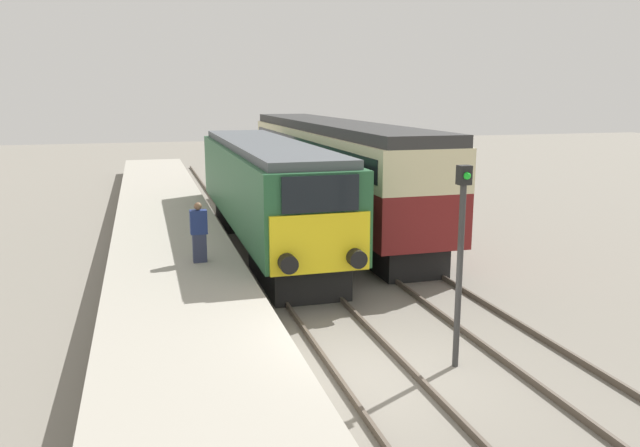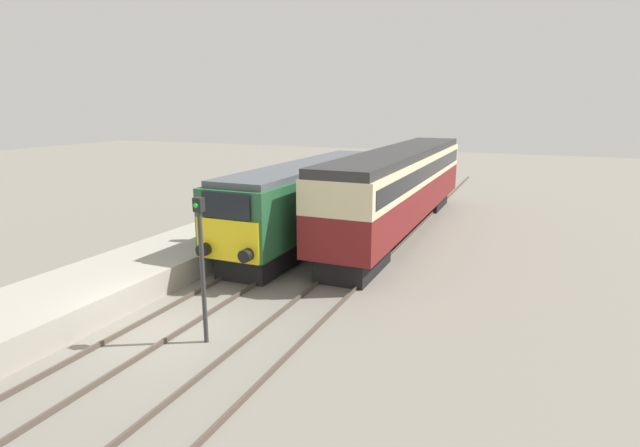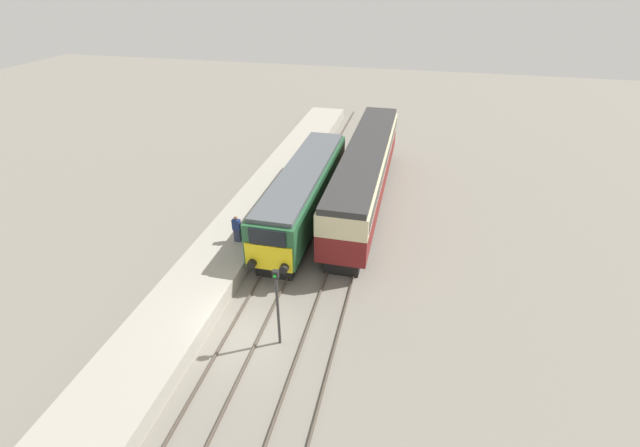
{
  "view_description": "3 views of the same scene",
  "coord_description": "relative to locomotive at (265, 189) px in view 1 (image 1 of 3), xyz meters",
  "views": [
    {
      "loc": [
        -3.99,
        -10.3,
        5.27
      ],
      "look_at": [
        0.0,
        3.67,
        2.21
      ],
      "focal_mm": 35.0,
      "sensor_mm": 36.0,
      "label": 1
    },
    {
      "loc": [
        9.42,
        -10.18,
        6.23
      ],
      "look_at": [
        1.7,
        7.67,
        1.6
      ],
      "focal_mm": 28.0,
      "sensor_mm": 36.0,
      "label": 2
    },
    {
      "loc": [
        6.48,
        -12.74,
        14.24
      ],
      "look_at": [
        1.7,
        7.67,
        1.6
      ],
      "focal_mm": 24.0,
      "sensor_mm": 36.0,
      "label": 3
    }
  ],
  "objects": [
    {
      "name": "signal_post",
      "position": [
        1.7,
        -10.54,
        0.3
      ],
      "size": [
        0.24,
        0.28,
        3.96
      ],
      "color": "#333333",
      "rests_on": "ground_plane"
    },
    {
      "name": "person_on_platform",
      "position": [
        -2.67,
        -4.54,
        -0.39
      ],
      "size": [
        0.44,
        0.26,
        1.6
      ],
      "color": "#2D334C",
      "rests_on": "platform_left"
    },
    {
      "name": "rails_far_track",
      "position": [
        3.4,
        -5.48,
        -1.98
      ],
      "size": [
        1.5,
        60.0,
        0.14
      ],
      "color": "#4C4238",
      "rests_on": "ground_plane"
    },
    {
      "name": "platform_left",
      "position": [
        -3.3,
        -2.48,
        -1.62
      ],
      "size": [
        3.5,
        50.0,
        0.87
      ],
      "color": "#9E998C",
      "rests_on": "ground_plane"
    },
    {
      "name": "ground_plane",
      "position": [
        0.0,
        -10.48,
        -2.05
      ],
      "size": [
        120.0,
        120.0,
        0.0
      ],
      "primitive_type": "plane",
      "color": "slate"
    },
    {
      "name": "locomotive",
      "position": [
        0.0,
        0.0,
        0.0
      ],
      "size": [
        2.7,
        14.11,
        3.66
      ],
      "color": "black",
      "rests_on": "ground_plane"
    },
    {
      "name": "rails_near_track",
      "position": [
        0.0,
        -5.48,
        -1.98
      ],
      "size": [
        1.51,
        60.0,
        0.14
      ],
      "color": "#4C4238",
      "rests_on": "ground_plane"
    },
    {
      "name": "passenger_carriage",
      "position": [
        3.4,
        3.39,
        0.45
      ],
      "size": [
        2.75,
        18.06,
        4.15
      ],
      "color": "black",
      "rests_on": "ground_plane"
    }
  ]
}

